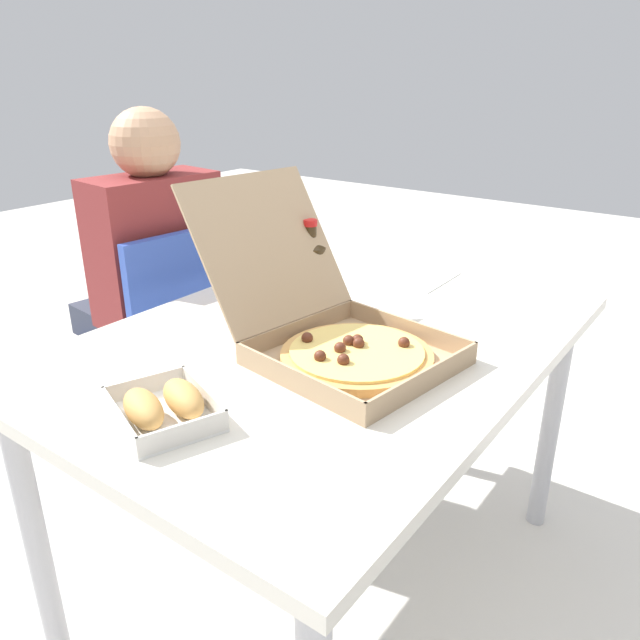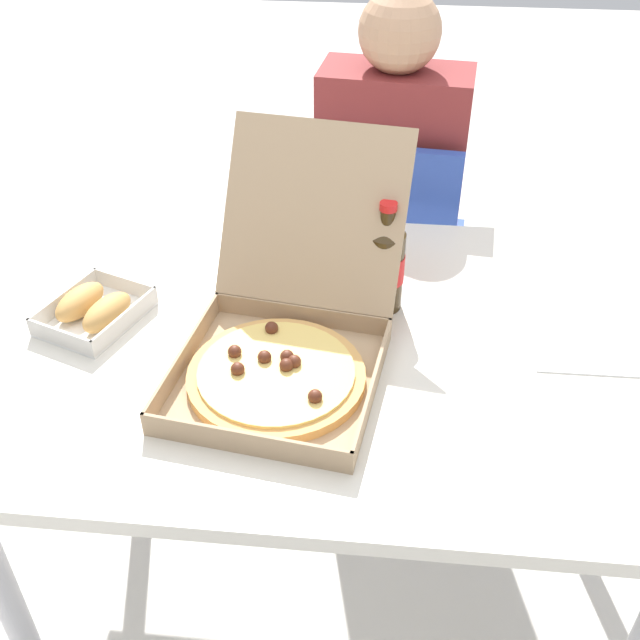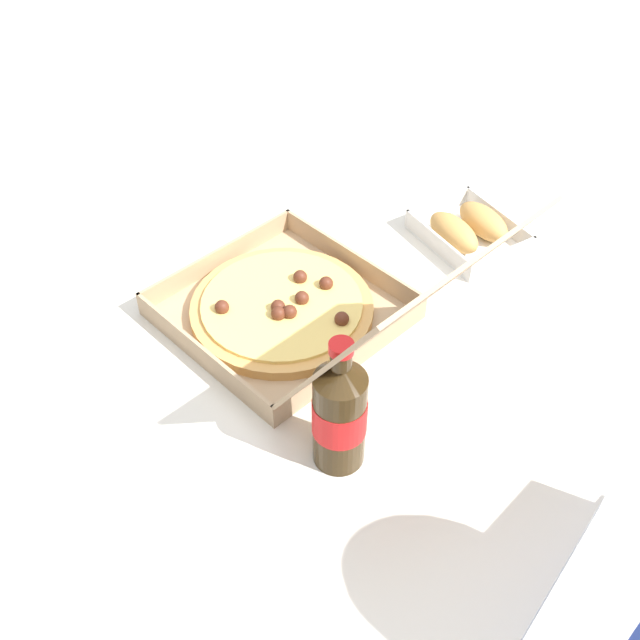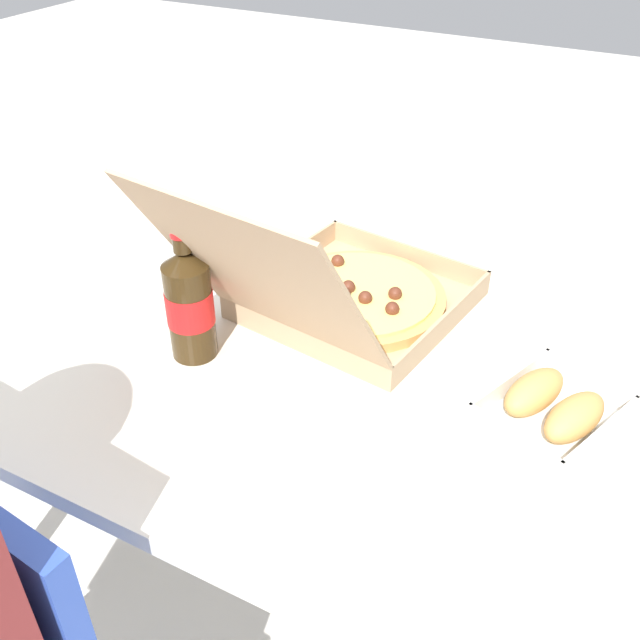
{
  "view_description": "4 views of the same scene",
  "coord_description": "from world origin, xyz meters",
  "px_view_note": "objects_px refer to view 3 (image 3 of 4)",
  "views": [
    {
      "loc": [
        -1.01,
        -0.72,
        1.25
      ],
      "look_at": [
        -0.08,
        -0.03,
        0.77
      ],
      "focal_mm": 34.63,
      "sensor_mm": 36.0,
      "label": 1
    },
    {
      "loc": [
        0.08,
        -1.08,
        1.57
      ],
      "look_at": [
        -0.02,
        -0.03,
        0.76
      ],
      "focal_mm": 42.36,
      "sensor_mm": 36.0,
      "label": 2
    },
    {
      "loc": [
        0.61,
        0.49,
        1.58
      ],
      "look_at": [
        -0.07,
        -0.04,
        0.75
      ],
      "focal_mm": 43.12,
      "sensor_mm": 36.0,
      "label": 3
    },
    {
      "loc": [
        -0.51,
        0.82,
        1.39
      ],
      "look_at": [
        -0.06,
        -0.02,
        0.73
      ],
      "focal_mm": 40.02,
      "sensor_mm": 36.0,
      "label": 4
    }
  ],
  "objects_px": {
    "cola_bottle": "(340,413)",
    "paper_menu": "(82,623)",
    "pizza_box_open": "(301,309)",
    "bread_side_box": "(469,230)"
  },
  "relations": [
    {
      "from": "pizza_box_open",
      "to": "cola_bottle",
      "type": "relative_size",
      "value": 2.52
    },
    {
      "from": "bread_side_box",
      "to": "cola_bottle",
      "type": "bearing_deg",
      "value": 10.53
    },
    {
      "from": "cola_bottle",
      "to": "paper_menu",
      "type": "height_order",
      "value": "cola_bottle"
    },
    {
      "from": "bread_side_box",
      "to": "cola_bottle",
      "type": "distance_m",
      "value": 0.55
    },
    {
      "from": "bread_side_box",
      "to": "cola_bottle",
      "type": "xyz_separation_m",
      "value": [
        0.54,
        0.1,
        0.07
      ]
    },
    {
      "from": "pizza_box_open",
      "to": "bread_side_box",
      "type": "distance_m",
      "value": 0.39
    },
    {
      "from": "pizza_box_open",
      "to": "bread_side_box",
      "type": "bearing_deg",
      "value": 165.15
    },
    {
      "from": "bread_side_box",
      "to": "paper_menu",
      "type": "relative_size",
      "value": 1.1
    },
    {
      "from": "cola_bottle",
      "to": "pizza_box_open",
      "type": "bearing_deg",
      "value": -129.85
    },
    {
      "from": "cola_bottle",
      "to": "paper_menu",
      "type": "relative_size",
      "value": 1.07
    }
  ]
}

